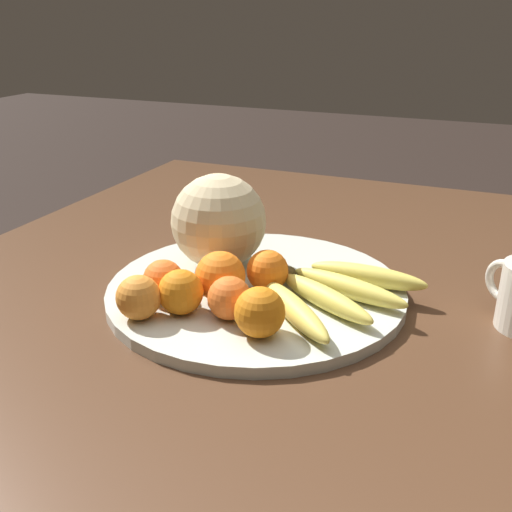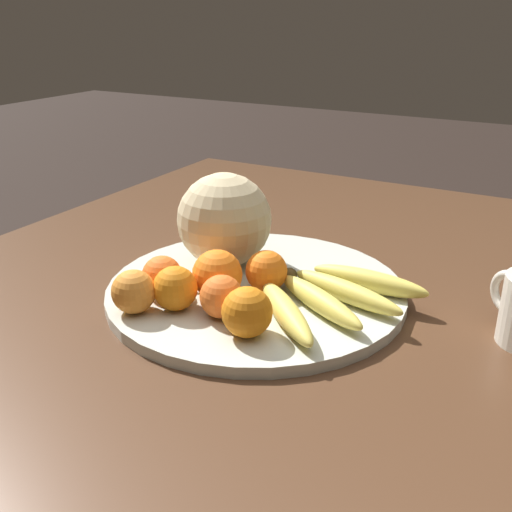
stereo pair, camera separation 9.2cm
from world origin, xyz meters
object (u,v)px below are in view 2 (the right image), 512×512
Objects in this scene: orange_front_left at (222,297)px; orange_back_left at (266,271)px; kitchen_table at (242,344)px; fruit_bowl at (256,290)px; orange_side_extra at (134,292)px; orange_top_small at (217,275)px; banana_bunch at (330,296)px; produce_tag at (209,287)px; orange_front_right at (175,288)px; melon at (224,220)px; orange_mid_center at (162,275)px; orange_back_right at (247,312)px.

orange_back_left reaches higher than orange_front_left.
fruit_bowl is at bearing -13.32° from kitchen_table.
orange_top_small is at bearing -39.63° from orange_side_extra.
orange_front_left reaches higher than kitchen_table.
banana_bunch is 0.11m from orange_back_left.
produce_tag reaches higher than fruit_bowl.
banana_bunch is at bearing -57.70° from orange_side_extra.
orange_top_small reaches higher than orange_side_extra.
orange_top_small is (-0.03, 0.02, 0.13)m from kitchen_table.
orange_front_left is (-0.10, 0.12, 0.01)m from banana_bunch.
kitchen_table is at bearing -31.36° from orange_front_right.
orange_back_left is (-0.01, -0.02, 0.04)m from fruit_bowl.
melon is 2.59× the size of orange_mid_center.
orange_top_small is (-0.11, -0.06, -0.04)m from melon.
kitchen_table is 0.21m from melon.
orange_back_right reaches higher than fruit_bowl.
fruit_bowl is 0.16m from orange_back_right.
kitchen_table is at bearing -35.11° from orange_top_small.
fruit_bowl is 0.20m from orange_side_extra.
orange_front_left is at bearing -80.35° from orange_front_right.
orange_side_extra reaches higher than produce_tag.
orange_mid_center is 0.18m from orange_back_right.
produce_tag is at bearing 44.25° from orange_front_left.
orange_front_right is at bearing -51.75° from orange_side_extra.
orange_side_extra reaches higher than banana_bunch.
orange_back_left is 0.86× the size of orange_top_small.
kitchen_table is 24.09× the size of orange_back_left.
orange_top_small reaches higher than orange_back_left.
kitchen_table is 24.50× the size of orange_side_extra.
orange_back_left is (0.12, -0.09, -0.00)m from orange_front_right.
kitchen_table is 0.14m from orange_top_small.
orange_front_left reaches higher than produce_tag.
orange_front_right reaches higher than banana_bunch.
orange_back_right is 1.08× the size of orange_side_extra.
orange_side_extra reaches higher than fruit_bowl.
orange_front_left is at bearing -67.48° from orange_side_extra.
orange_top_small is (0.06, -0.03, 0.01)m from orange_front_right.
melon is 0.13m from orange_top_small.
orange_back_left is at bearing 17.56° from orange_back_right.
melon reaches higher than orange_back_right.
orange_front_right is 1.02× the size of orange_side_extra.
orange_mid_center is at bearing 130.52° from fruit_bowl.
fruit_bowl is 2.97× the size of melon.
banana_bunch reaches higher than produce_tag.
banana_bunch is 0.25m from orange_mid_center.
banana_bunch is 4.06× the size of orange_front_left.
fruit_bowl is 7.69× the size of orange_mid_center.
orange_mid_center is at bearing 110.37° from orange_top_small.
orange_side_extra is 0.81× the size of produce_tag.
melon is 0.12m from produce_tag.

